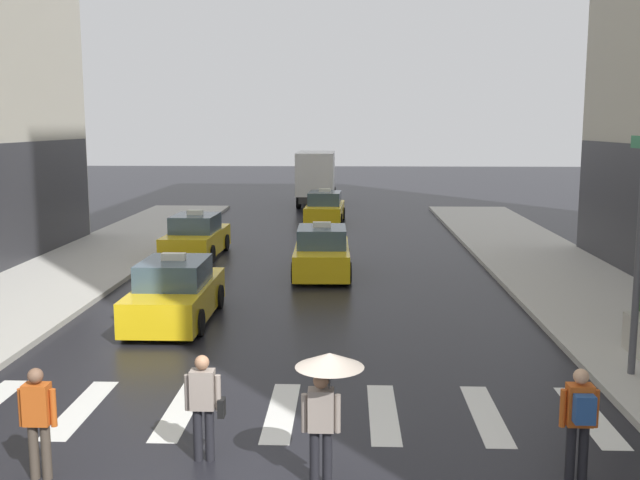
# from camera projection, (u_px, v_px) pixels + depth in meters

# --- Properties ---
(crosswalk_markings) EXTENTS (11.30, 2.80, 0.01)m
(crosswalk_markings) POSITION_uv_depth(u_px,v_px,m) (281.00, 411.00, 13.20)
(crosswalk_markings) COLOR silver
(crosswalk_markings) RESTS_ON ground
(taxi_lead) EXTENTS (1.95, 4.55, 1.80)m
(taxi_lead) POSITION_uv_depth(u_px,v_px,m) (175.00, 294.00, 19.14)
(taxi_lead) COLOR yellow
(taxi_lead) RESTS_ON ground
(taxi_second) EXTENTS (2.01, 4.58, 1.80)m
(taxi_second) POSITION_uv_depth(u_px,v_px,m) (322.00, 253.00, 25.13)
(taxi_second) COLOR yellow
(taxi_second) RESTS_ON ground
(taxi_third) EXTENTS (2.04, 4.59, 1.80)m
(taxi_third) POSITION_uv_depth(u_px,v_px,m) (196.00, 238.00, 28.56)
(taxi_third) COLOR yellow
(taxi_third) RESTS_ON ground
(taxi_fourth) EXTENTS (2.06, 4.60, 1.80)m
(taxi_fourth) POSITION_uv_depth(u_px,v_px,m) (325.00, 209.00, 38.06)
(taxi_fourth) COLOR yellow
(taxi_fourth) RESTS_ON ground
(box_truck) EXTENTS (2.28, 7.54, 3.35)m
(box_truck) POSITION_uv_depth(u_px,v_px,m) (316.00, 176.00, 46.12)
(box_truck) COLOR #2D2D2D
(box_truck) RESTS_ON ground
(pedestrian_with_umbrella) EXTENTS (0.96, 0.96, 1.94)m
(pedestrian_with_umbrella) POSITION_uv_depth(u_px,v_px,m) (326.00, 383.00, 10.27)
(pedestrian_with_umbrella) COLOR black
(pedestrian_with_umbrella) RESTS_ON ground
(pedestrian_with_backpack) EXTENTS (0.55, 0.43, 1.65)m
(pedestrian_with_backpack) POSITION_uv_depth(u_px,v_px,m) (580.00, 416.00, 10.50)
(pedestrian_with_backpack) COLOR black
(pedestrian_with_backpack) RESTS_ON ground
(pedestrian_with_handbag) EXTENTS (0.60, 0.24, 1.65)m
(pedestrian_with_handbag) POSITION_uv_depth(u_px,v_px,m) (204.00, 401.00, 11.15)
(pedestrian_with_handbag) COLOR black
(pedestrian_with_handbag) RESTS_ON ground
(pedestrian_plain_coat) EXTENTS (0.55, 0.24, 1.65)m
(pedestrian_plain_coat) POSITION_uv_depth(u_px,v_px,m) (38.00, 416.00, 10.57)
(pedestrian_plain_coat) COLOR #473D33
(pedestrian_plain_coat) RESTS_ON ground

